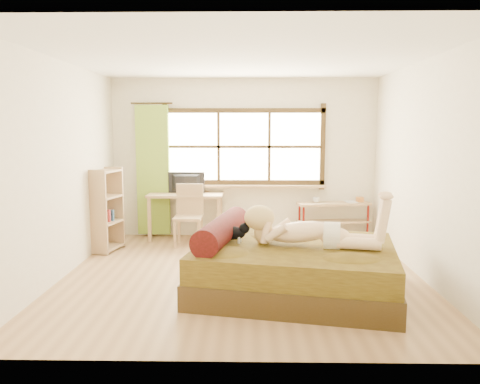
{
  "coord_description": "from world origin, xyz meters",
  "views": [
    {
      "loc": [
        0.09,
        -5.78,
        1.86
      ],
      "look_at": [
        -0.03,
        0.2,
        1.04
      ],
      "focal_mm": 35.0,
      "sensor_mm": 36.0,
      "label": 1
    }
  ],
  "objects_px": {
    "kitten": "(233,231)",
    "desk": "(186,200)",
    "bed": "(291,266)",
    "pipe_shelf": "(334,212)",
    "chair": "(189,211)",
    "bookshelf": "(106,210)",
    "woman": "(310,217)"
  },
  "relations": [
    {
      "from": "kitten",
      "to": "desk",
      "type": "xyz_separation_m",
      "value": [
        -0.87,
        2.46,
        -0.01
      ]
    },
    {
      "from": "bed",
      "to": "desk",
      "type": "xyz_separation_m",
      "value": [
        -1.54,
        2.55,
        0.37
      ]
    },
    {
      "from": "bed",
      "to": "pipe_shelf",
      "type": "height_order",
      "value": "bed"
    },
    {
      "from": "kitten",
      "to": "desk",
      "type": "distance_m",
      "value": 2.61
    },
    {
      "from": "desk",
      "to": "chair",
      "type": "distance_m",
      "value": 0.4
    },
    {
      "from": "pipe_shelf",
      "to": "bookshelf",
      "type": "distance_m",
      "value": 3.74
    },
    {
      "from": "desk",
      "to": "pipe_shelf",
      "type": "bearing_deg",
      "value": 3.9
    },
    {
      "from": "woman",
      "to": "bookshelf",
      "type": "xyz_separation_m",
      "value": [
        -2.85,
        1.82,
        -0.24
      ]
    },
    {
      "from": "kitten",
      "to": "bookshelf",
      "type": "height_order",
      "value": "bookshelf"
    },
    {
      "from": "woman",
      "to": "bookshelf",
      "type": "bearing_deg",
      "value": 158.85
    },
    {
      "from": "woman",
      "to": "pipe_shelf",
      "type": "distance_m",
      "value": 2.87
    },
    {
      "from": "bookshelf",
      "to": "pipe_shelf",
      "type": "bearing_deg",
      "value": 26.85
    },
    {
      "from": "bed",
      "to": "pipe_shelf",
      "type": "distance_m",
      "value": 2.85
    },
    {
      "from": "desk",
      "to": "kitten",
      "type": "bearing_deg",
      "value": -69.29
    },
    {
      "from": "bookshelf",
      "to": "woman",
      "type": "bearing_deg",
      "value": -19.8
    },
    {
      "from": "woman",
      "to": "desk",
      "type": "distance_m",
      "value": 3.14
    },
    {
      "from": "chair",
      "to": "bookshelf",
      "type": "xyz_separation_m",
      "value": [
        -1.21,
        -0.42,
        0.1
      ]
    },
    {
      "from": "bed",
      "to": "woman",
      "type": "height_order",
      "value": "woman"
    },
    {
      "from": "bed",
      "to": "bookshelf",
      "type": "bearing_deg",
      "value": 157.8
    },
    {
      "from": "bed",
      "to": "bookshelf",
      "type": "relative_size",
      "value": 2.0
    },
    {
      "from": "bookshelf",
      "to": "desk",
      "type": "bearing_deg",
      "value": 48.17
    },
    {
      "from": "bookshelf",
      "to": "chair",
      "type": "bearing_deg",
      "value": 32.15
    },
    {
      "from": "woman",
      "to": "bookshelf",
      "type": "height_order",
      "value": "bookshelf"
    },
    {
      "from": "desk",
      "to": "bookshelf",
      "type": "height_order",
      "value": "bookshelf"
    },
    {
      "from": "woman",
      "to": "desk",
      "type": "bearing_deg",
      "value": 135.22
    },
    {
      "from": "pipe_shelf",
      "to": "kitten",
      "type": "bearing_deg",
      "value": -132.27
    },
    {
      "from": "bed",
      "to": "pipe_shelf",
      "type": "xyz_separation_m",
      "value": [
        0.98,
        2.67,
        0.15
      ]
    },
    {
      "from": "desk",
      "to": "chair",
      "type": "bearing_deg",
      "value": -73.14
    },
    {
      "from": "chair",
      "to": "desk",
      "type": "bearing_deg",
      "value": 106.86
    },
    {
      "from": "woman",
      "to": "pipe_shelf",
      "type": "relative_size",
      "value": 1.22
    },
    {
      "from": "woman",
      "to": "pipe_shelf",
      "type": "xyz_separation_m",
      "value": [
        0.77,
        2.73,
        -0.43
      ]
    },
    {
      "from": "kitten",
      "to": "desk",
      "type": "relative_size",
      "value": 0.26
    }
  ]
}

